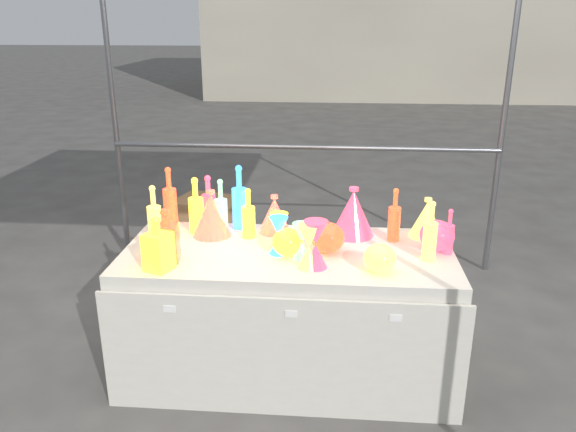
# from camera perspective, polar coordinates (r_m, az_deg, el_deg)

# --- Properties ---
(ground) EXTENTS (80.00, 80.00, 0.00)m
(ground) POSITION_cam_1_polar(r_m,az_deg,el_deg) (3.43, 0.00, -15.13)
(ground) COLOR slate
(ground) RESTS_ON ground
(display_table) EXTENTS (1.84, 0.83, 0.75)m
(display_table) POSITION_cam_1_polar(r_m,az_deg,el_deg) (3.23, -0.01, -9.74)
(display_table) COLOR silver
(display_table) RESTS_ON ground
(cardboard_box_closed) EXTENTS (0.68, 0.57, 0.42)m
(cardboard_box_closed) POSITION_cam_1_polar(r_m,az_deg,el_deg) (5.11, -7.92, -0.59)
(cardboard_box_closed) COLOR #AF7C4F
(cardboard_box_closed) RESTS_ON ground
(cardboard_box_flat) EXTENTS (0.75, 0.57, 0.06)m
(cardboard_box_flat) POSITION_cam_1_polar(r_m,az_deg,el_deg) (5.20, 1.11, -2.19)
(cardboard_box_flat) COLOR #AF7C4F
(cardboard_box_flat) RESTS_ON ground
(bottle_0) EXTENTS (0.11, 0.11, 0.34)m
(bottle_0) POSITION_cam_1_polar(r_m,az_deg,el_deg) (3.31, -9.34, 1.08)
(bottle_0) COLOR #E54515
(bottle_0) RESTS_ON display_table
(bottle_1) EXTENTS (0.12, 0.12, 0.39)m
(bottle_1) POSITION_cam_1_polar(r_m,az_deg,el_deg) (3.35, -4.96, 1.94)
(bottle_1) COLOR green
(bottle_1) RESTS_ON display_table
(bottle_2) EXTENTS (0.10, 0.10, 0.37)m
(bottle_2) POSITION_cam_1_polar(r_m,az_deg,el_deg) (3.43, -11.92, 1.88)
(bottle_2) COLOR orange
(bottle_2) RESTS_ON display_table
(bottle_3) EXTENTS (0.11, 0.11, 0.33)m
(bottle_3) POSITION_cam_1_polar(r_m,az_deg,el_deg) (3.39, -8.07, 1.46)
(bottle_3) COLOR #2130C0
(bottle_3) RESTS_ON display_table
(bottle_4) EXTENTS (0.09, 0.09, 0.33)m
(bottle_4) POSITION_cam_1_polar(r_m,az_deg,el_deg) (3.21, -13.43, 0.19)
(bottle_4) COLOR #127670
(bottle_4) RESTS_ON display_table
(bottle_5) EXTENTS (0.07, 0.07, 0.34)m
(bottle_5) POSITION_cam_1_polar(r_m,az_deg,el_deg) (3.26, -6.82, 0.91)
(bottle_5) COLOR #AF2388
(bottle_5) RESTS_ON display_table
(bottle_6) EXTENTS (0.10, 0.10, 0.29)m
(bottle_6) POSITION_cam_1_polar(r_m,az_deg,el_deg) (3.21, -4.04, 0.29)
(bottle_6) COLOR #E54515
(bottle_6) RESTS_ON display_table
(decanter_0) EXTENTS (0.16, 0.16, 0.28)m
(decanter_0) POSITION_cam_1_polar(r_m,az_deg,el_deg) (2.86, -13.11, -2.75)
(decanter_0) COLOR #E54515
(decanter_0) RESTS_ON display_table
(decanter_1) EXTENTS (0.13, 0.13, 0.29)m
(decanter_1) POSITION_cam_1_polar(r_m,az_deg,el_deg) (2.96, -12.29, -1.88)
(decanter_1) COLOR orange
(decanter_1) RESTS_ON display_table
(hourglass_1) EXTENTS (0.16, 0.16, 0.25)m
(hourglass_1) POSITION_cam_1_polar(r_m,az_deg,el_deg) (2.83, 2.82, -2.90)
(hourglass_1) COLOR #2130C0
(hourglass_1) RESTS_ON display_table
(hourglass_2) EXTENTS (0.15, 0.15, 0.23)m
(hourglass_2) POSITION_cam_1_polar(r_m,az_deg,el_deg) (2.82, 2.14, -3.12)
(hourglass_2) COLOR #127670
(hourglass_2) RESTS_ON display_table
(hourglass_3) EXTENTS (0.11, 0.11, 0.20)m
(hourglass_3) POSITION_cam_1_polar(r_m,az_deg,el_deg) (2.93, 1.38, -2.57)
(hourglass_3) COLOR #AF2388
(hourglass_3) RESTS_ON display_table
(hourglass_4) EXTENTS (0.12, 0.12, 0.20)m
(hourglass_4) POSITION_cam_1_polar(r_m,az_deg,el_deg) (3.06, -0.90, -1.52)
(hourglass_4) COLOR #E54515
(hourglass_4) RESTS_ON display_table
(hourglass_5) EXTENTS (0.13, 0.13, 0.21)m
(hourglass_5) POSITION_cam_1_polar(r_m,az_deg,el_deg) (2.99, -0.94, -1.98)
(hourglass_5) COLOR green
(hourglass_5) RESTS_ON display_table
(globe_0) EXTENTS (0.18, 0.18, 0.13)m
(globe_0) POSITION_cam_1_polar(r_m,az_deg,el_deg) (2.98, -0.03, -2.83)
(globe_0) COLOR #E54515
(globe_0) RESTS_ON display_table
(globe_1) EXTENTS (0.21, 0.21, 0.13)m
(globe_1) POSITION_cam_1_polar(r_m,az_deg,el_deg) (2.83, 9.30, -4.39)
(globe_1) COLOR #127670
(globe_1) RESTS_ON display_table
(globe_2) EXTENTS (0.19, 0.19, 0.15)m
(globe_2) POSITION_cam_1_polar(r_m,az_deg,el_deg) (3.03, 4.04, -2.37)
(globe_2) COLOR orange
(globe_2) RESTS_ON display_table
(globe_3) EXTENTS (0.25, 0.25, 0.15)m
(globe_3) POSITION_cam_1_polar(r_m,az_deg,el_deg) (3.15, 14.87, -2.10)
(globe_3) COLOR #2130C0
(globe_3) RESTS_ON display_table
(lampshade_0) EXTENTS (0.27, 0.27, 0.27)m
(lampshade_0) POSITION_cam_1_polar(r_m,az_deg,el_deg) (3.27, -7.78, 0.30)
(lampshade_0) COLOR gold
(lampshade_0) RESTS_ON display_table
(lampshade_1) EXTENTS (0.25, 0.25, 0.23)m
(lampshade_1) POSITION_cam_1_polar(r_m,az_deg,el_deg) (3.30, -1.38, 0.25)
(lampshade_1) COLOR gold
(lampshade_1) RESTS_ON display_table
(lampshade_2) EXTENTS (0.33, 0.33, 0.29)m
(lampshade_2) POSITION_cam_1_polar(r_m,az_deg,el_deg) (3.26, 6.64, 0.46)
(lampshade_2) COLOR #2130C0
(lampshade_2) RESTS_ON display_table
(lampshade_3) EXTENTS (0.24, 0.24, 0.23)m
(lampshade_3) POSITION_cam_1_polar(r_m,az_deg,el_deg) (3.33, 13.92, -0.12)
(lampshade_3) COLOR #127670
(lampshade_3) RESTS_ON display_table
(bottle_9) EXTENTS (0.09, 0.09, 0.31)m
(bottle_9) POSITION_cam_1_polar(r_m,az_deg,el_deg) (3.21, 10.77, 0.14)
(bottle_9) COLOR orange
(bottle_9) RESTS_ON display_table
(bottle_10) EXTENTS (0.07, 0.07, 0.25)m
(bottle_10) POSITION_cam_1_polar(r_m,az_deg,el_deg) (3.11, 16.04, -1.52)
(bottle_10) COLOR #2130C0
(bottle_10) RESTS_ON display_table
(bottle_11) EXTENTS (0.08, 0.08, 0.32)m
(bottle_11) POSITION_cam_1_polar(r_m,az_deg,el_deg) (2.98, 14.26, -1.49)
(bottle_11) COLOR #127670
(bottle_11) RESTS_ON display_table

